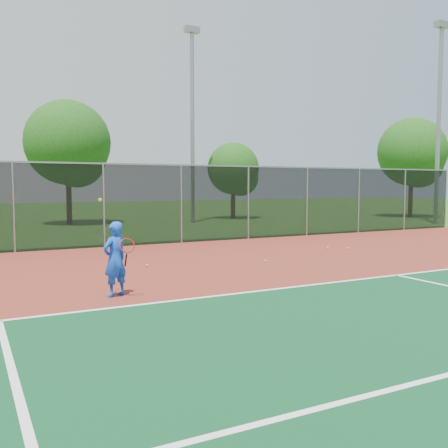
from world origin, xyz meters
name	(u,v)px	position (x,y,z in m)	size (l,w,h in m)	color
ground	(445,314)	(0.00, 0.00, 0.00)	(120.00, 120.00, 0.00)	#265719
court_apron	(364,292)	(0.00, 2.00, 0.01)	(30.00, 20.00, 0.02)	maroon
fence_back	(181,203)	(0.00, 12.00, 1.56)	(30.00, 0.06, 3.03)	black
tennis_player	(115,259)	(-4.79, 3.96, 0.78)	(0.65, 0.69, 1.98)	blue
practice_ball_0	(266,261)	(0.27, 6.32, 0.06)	(0.07, 0.07, 0.07)	#C7CB17
practice_ball_3	(328,247)	(3.91, 7.98, 0.06)	(0.07, 0.07, 0.07)	#C7CB17
practice_ball_4	(147,265)	(-3.05, 7.14, 0.06)	(0.07, 0.07, 0.07)	#C7CB17
practice_ball_6	(348,248)	(4.35, 7.44, 0.06)	(0.07, 0.07, 0.07)	#C7CB17
floodlight_n	(192,113)	(4.70, 21.50, 6.50)	(0.90, 0.40, 11.46)	gray
floodlight_ne	(439,111)	(16.86, 14.13, 6.50)	(0.90, 0.40, 11.46)	gray
tree_back_left	(70,147)	(-2.04, 23.36, 4.41)	(4.79, 4.79, 7.03)	#382014
tree_back_mid	(235,171)	(8.62, 23.39, 3.18)	(3.45, 3.45, 5.07)	#382014
tree_back_right	(414,155)	(20.35, 18.96, 4.32)	(4.69, 4.69, 6.89)	#382014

